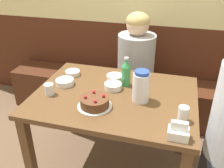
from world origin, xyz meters
The scene contains 13 objects.
bench_seat centered at (0.00, 0.83, 0.21)m, with size 2.73×0.38×0.43m.
dining_table centered at (0.00, 0.00, 0.63)m, with size 1.11×0.84×0.73m.
birthday_cake centered at (-0.08, -0.18, 0.76)m, with size 0.22×0.22×0.09m.
water_pitcher centered at (0.18, -0.03, 0.83)m, with size 0.11×0.11×0.21m.
soju_bottle centered at (0.04, 0.15, 0.83)m, with size 0.07×0.07×0.22m.
napkin_holder centered at (0.44, -0.35, 0.77)m, with size 0.11×0.08×0.11m.
bowl_soup_white centered at (-0.06, 0.23, 0.74)m, with size 0.13×0.13×0.03m.
bowl_rice_small centered at (-0.03, 0.07, 0.75)m, with size 0.12×0.12×0.04m.
bowl_side_dish centered at (-0.40, 0.21, 0.75)m, with size 0.11×0.11×0.04m.
bowl_sauce_shallow centered at (-0.39, 0.04, 0.75)m, with size 0.13×0.13×0.04m.
glass_water_tall centered at (0.46, -0.19, 0.78)m, with size 0.06×0.06×0.09m.
glass_tumbler_short centered at (-0.43, -0.12, 0.77)m, with size 0.06×0.06×0.08m.
person_teal_shirt centered at (0.02, 0.68, 0.56)m, with size 0.34×0.34×1.15m.
Camera 1 is at (0.38, -1.44, 1.61)m, focal length 40.00 mm.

